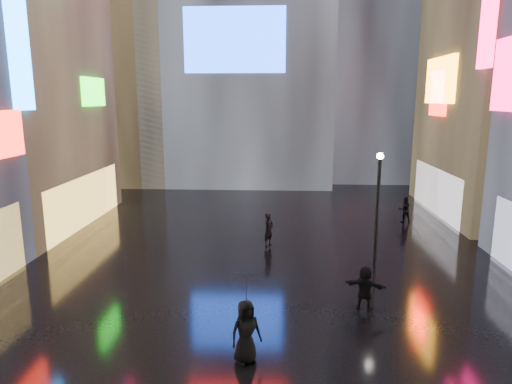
{
  "coord_description": "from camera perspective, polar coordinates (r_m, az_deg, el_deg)",
  "views": [
    {
      "loc": [
        0.65,
        -0.26,
        7.53
      ],
      "look_at": [
        0.0,
        12.0,
        5.0
      ],
      "focal_mm": 32.0,
      "sensor_mm": 36.0,
      "label": 1
    }
  ],
  "objects": [
    {
      "name": "ground",
      "position": [
        21.62,
        1.13,
        -8.74
      ],
      "size": [
        140.0,
        140.0,
        0.0
      ],
      "primitive_type": "plane",
      "color": "black",
      "rests_on": "ground"
    },
    {
      "name": "tower_flank_left",
      "position": [
        45.06,
        -16.83,
        18.13
      ],
      "size": [
        10.0,
        10.0,
        26.0
      ],
      "primitive_type": "cube",
      "color": "black",
      "rests_on": "ground"
    },
    {
      "name": "lamp_far",
      "position": [
        21.06,
        14.97,
        -1.34
      ],
      "size": [
        0.3,
        0.3,
        5.2
      ],
      "color": "black",
      "rests_on": "ground"
    },
    {
      "name": "pedestrian_4",
      "position": [
        13.72,
        -1.27,
        -17.05
      ],
      "size": [
        1.1,
        0.96,
        1.89
      ],
      "primitive_type": "imported",
      "rotation": [
        0.0,
        0.0,
        0.49
      ],
      "color": "black",
      "rests_on": "ground"
    },
    {
      "name": "pedestrian_5",
      "position": [
        17.25,
        13.45,
        -11.59
      ],
      "size": [
        1.6,
        0.93,
        1.64
      ],
      "primitive_type": "imported",
      "rotation": [
        0.0,
        0.0,
        2.83
      ],
      "color": "black",
      "rests_on": "ground"
    },
    {
      "name": "pedestrian_6",
      "position": [
        23.67,
        1.59,
        -4.73
      ],
      "size": [
        0.7,
        0.75,
        1.73
      ],
      "primitive_type": "imported",
      "rotation": [
        0.0,
        0.0,
        0.94
      ],
      "color": "black",
      "rests_on": "ground"
    },
    {
      "name": "pedestrian_7",
      "position": [
        29.6,
        18.08,
        -2.1
      ],
      "size": [
        0.82,
        0.66,
        1.59
      ],
      "primitive_type": "imported",
      "rotation": [
        0.0,
        0.0,
        3.22
      ],
      "color": "black",
      "rests_on": "ground"
    },
    {
      "name": "umbrella_2",
      "position": [
        13.12,
        -1.3,
        -11.78
      ],
      "size": [
        1.33,
        1.33,
        0.86
      ],
      "primitive_type": "imported",
      "rotation": [
        0.0,
        0.0,
        3.93
      ],
      "color": "black",
      "rests_on": "pedestrian_4"
    }
  ]
}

